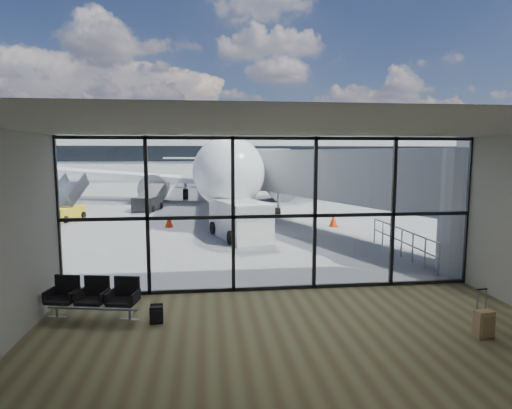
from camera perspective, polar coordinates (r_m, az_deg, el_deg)
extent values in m
plane|color=slate|center=(52.30, -4.55, 2.40)|extent=(220.00, 220.00, 0.00)
cube|color=brown|center=(9.25, 6.56, -18.87)|extent=(12.00, 8.00, 0.01)
cube|color=silver|center=(8.35, 6.98, 10.15)|extent=(12.00, 8.00, 0.02)
cube|color=#BABAB5|center=(4.88, 18.12, -14.65)|extent=(12.00, 0.02, 4.50)
cube|color=white|center=(12.39, 2.46, -1.35)|extent=(12.00, 0.04, 4.50)
cube|color=black|center=(12.88, 2.41, -11.03)|extent=(12.00, 0.12, 0.10)
cube|color=black|center=(12.40, 2.46, -1.57)|extent=(12.00, 0.12, 0.10)
cube|color=black|center=(12.27, 2.52, 8.83)|extent=(12.00, 0.12, 0.10)
cube|color=black|center=(12.88, -24.92, -1.66)|extent=(0.10, 0.12, 4.50)
cube|color=black|center=(12.34, -14.28, -1.58)|extent=(0.10, 0.12, 4.50)
cube|color=black|center=(12.26, -3.09, -1.44)|extent=(0.10, 0.12, 4.50)
cube|color=black|center=(12.64, 7.84, -1.24)|extent=(0.10, 0.12, 4.50)
cube|color=black|center=(13.44, 17.80, -1.03)|extent=(0.10, 0.12, 4.50)
cube|color=black|center=(14.60, 26.41, -0.81)|extent=(0.10, 0.12, 4.50)
cylinder|color=#9C9FA1|center=(16.10, 28.02, -0.79)|extent=(2.80, 2.80, 4.20)
cube|color=#9C9FA1|center=(21.16, 11.24, 3.96)|extent=(7.45, 14.81, 2.40)
cube|color=#9C9FA1|center=(27.40, 1.39, 4.71)|extent=(2.60, 2.20, 2.60)
cylinder|color=gray|center=(27.46, -0.27, 0.32)|extent=(0.20, 0.20, 1.80)
cylinder|color=gray|center=(27.68, 3.02, 0.36)|extent=(0.20, 0.20, 1.80)
cylinder|color=black|center=(27.64, 1.38, -1.00)|extent=(1.80, 0.56, 0.56)
cylinder|color=gray|center=(15.35, 23.18, -6.76)|extent=(0.06, 0.06, 1.10)
cylinder|color=gray|center=(16.12, 21.58, -6.06)|extent=(0.06, 0.06, 1.10)
cylinder|color=gray|center=(16.89, 20.14, -5.42)|extent=(0.06, 0.06, 1.10)
cylinder|color=gray|center=(17.68, 18.82, -4.83)|extent=(0.06, 0.06, 1.10)
cylinder|color=gray|center=(18.48, 17.62, -4.29)|extent=(0.06, 0.06, 1.10)
cylinder|color=gray|center=(19.29, 16.52, -3.79)|extent=(0.06, 0.06, 1.10)
cylinder|color=gray|center=(20.11, 15.51, -3.34)|extent=(0.06, 0.06, 1.10)
cylinder|color=gray|center=(17.59, 18.89, -3.14)|extent=(0.06, 5.40, 0.06)
cylinder|color=gray|center=(17.67, 18.83, -4.67)|extent=(0.06, 5.40, 0.06)
cube|color=silver|center=(74.13, -5.24, 6.78)|extent=(80.00, 12.00, 8.00)
cube|color=black|center=(68.03, -5.10, 6.78)|extent=(80.00, 0.20, 2.40)
cube|color=silver|center=(77.80, -24.34, 10.27)|extent=(10.00, 8.00, 3.00)
cube|color=silver|center=(76.91, 8.48, 10.46)|extent=(6.00, 6.00, 2.00)
cylinder|color=#382619|center=(91.93, -30.57, 4.33)|extent=(0.50, 0.50, 3.06)
sphere|color=black|center=(91.91, -30.71, 6.65)|extent=(5.61, 5.61, 5.61)
cylinder|color=#382619|center=(89.68, -27.06, 4.60)|extent=(0.50, 0.50, 3.42)
sphere|color=black|center=(89.67, -27.20, 7.27)|extent=(6.27, 6.27, 6.27)
cylinder|color=#382619|center=(87.79, -23.36, 4.52)|extent=(0.50, 0.50, 2.70)
sphere|color=black|center=(87.76, -23.46, 6.68)|extent=(4.95, 4.95, 4.95)
cylinder|color=#382619|center=(86.27, -19.53, 4.78)|extent=(0.50, 0.50, 3.06)
sphere|color=black|center=(86.24, -19.63, 7.26)|extent=(5.61, 5.61, 5.61)
cylinder|color=#382619|center=(85.14, -15.58, 5.02)|extent=(0.50, 0.50, 3.42)
sphere|color=black|center=(85.13, -15.68, 7.83)|extent=(6.27, 6.27, 6.27)
cube|color=gray|center=(11.42, -20.94, -12.82)|extent=(2.22, 0.53, 0.04)
cube|color=black|center=(11.71, -24.43, -11.50)|extent=(0.74, 0.71, 0.08)
cube|color=black|center=(11.87, -23.81, -9.88)|extent=(0.64, 0.20, 0.56)
cube|color=black|center=(11.36, -20.98, -11.90)|extent=(0.74, 0.71, 0.08)
cube|color=black|center=(11.53, -20.41, -10.22)|extent=(0.64, 0.20, 0.56)
cube|color=black|center=(11.06, -17.31, -12.27)|extent=(0.74, 0.71, 0.08)
cube|color=black|center=(11.23, -16.80, -10.53)|extent=(0.64, 0.20, 0.56)
cylinder|color=gray|center=(11.88, -25.01, -12.90)|extent=(0.06, 0.06, 0.26)
cylinder|color=gray|center=(11.11, -16.50, -13.91)|extent=(0.06, 0.06, 0.26)
cube|color=black|center=(10.71, -13.13, -14.14)|extent=(0.31, 0.20, 0.42)
cube|color=black|center=(10.61, -13.19, -14.35)|extent=(0.25, 0.06, 0.28)
cylinder|color=black|center=(10.73, -13.12, -12.92)|extent=(0.29, 0.08, 0.08)
cube|color=#947852|center=(10.86, 28.08, -13.87)|extent=(0.42, 0.29, 0.59)
cube|color=#947852|center=(10.77, 28.55, -14.07)|extent=(0.33, 0.08, 0.44)
cylinder|color=gray|center=(10.71, 27.39, -11.28)|extent=(0.03, 0.03, 0.49)
cylinder|color=gray|center=(10.85, 28.28, -11.10)|extent=(0.03, 0.03, 0.49)
cube|color=black|center=(10.71, 27.91, -9.96)|extent=(0.26, 0.06, 0.02)
cylinder|color=black|center=(10.97, 27.16, -15.20)|extent=(0.04, 0.07, 0.07)
cylinder|color=black|center=(11.11, 28.04, -14.98)|extent=(0.04, 0.07, 0.07)
cylinder|color=white|center=(37.46, -5.11, 5.31)|extent=(4.01, 30.43, 3.75)
sphere|color=white|center=(22.28, -3.66, 4.31)|extent=(3.75, 3.75, 3.75)
cone|color=white|center=(55.17, -5.80, 6.09)|extent=(3.80, 6.11, 3.75)
cube|color=black|center=(22.88, -3.76, 5.65)|extent=(2.24, 1.23, 0.51)
cube|color=white|center=(39.15, -17.88, 3.81)|extent=(15.53, 7.86, 1.20)
cylinder|color=black|center=(36.72, -13.27, 2.19)|extent=(2.16, 3.46, 2.13)
cube|color=white|center=(54.68, -9.21, 6.14)|extent=(5.82, 2.90, 0.18)
cube|color=white|center=(39.75, 7.38, 4.12)|extent=(15.51, 8.09, 1.20)
cylinder|color=black|center=(37.12, 3.14, 2.41)|extent=(2.16, 3.46, 2.13)
cube|color=white|center=(54.84, -2.38, 6.22)|extent=(5.84, 2.99, 0.18)
cube|color=#520B12|center=(55.23, -5.84, 9.56)|extent=(0.34, 3.85, 6.08)
cylinder|color=gray|center=(24.51, -3.91, -0.93)|extent=(0.20, 0.20, 1.42)
cylinder|color=black|center=(24.56, -3.91, -1.75)|extent=(0.26, 0.71, 0.71)
cylinder|color=black|center=(38.12, -9.36, 1.38)|extent=(0.46, 0.98, 0.97)
cylinder|color=black|center=(38.33, -0.85, 1.50)|extent=(0.46, 0.98, 0.97)
cube|color=silver|center=(20.40, -2.22, -1.97)|extent=(2.85, 4.44, 1.79)
cube|color=black|center=(18.92, -0.62, -1.15)|extent=(1.93, 1.50, 0.63)
cylinder|color=black|center=(18.96, -3.33, -4.44)|extent=(0.39, 0.66, 0.63)
cylinder|color=black|center=(19.61, 1.62, -4.05)|extent=(0.39, 0.66, 0.63)
cylinder|color=black|center=(21.46, -5.71, -3.13)|extent=(0.39, 0.66, 0.63)
cylinder|color=black|center=(22.04, -1.25, -2.84)|extent=(0.39, 0.66, 0.63)
cube|color=black|center=(31.21, -14.26, 0.20)|extent=(1.85, 3.08, 0.96)
cube|color=black|center=(32.23, -13.66, 1.71)|extent=(1.57, 2.57, 0.99)
cylinder|color=black|center=(30.56, -16.00, -0.53)|extent=(0.28, 0.51, 0.48)
cylinder|color=black|center=(30.13, -13.59, -0.56)|extent=(0.28, 0.51, 0.48)
cylinder|color=black|center=(32.36, -14.85, -0.10)|extent=(0.28, 0.51, 0.48)
cylinder|color=black|center=(31.95, -12.56, -0.12)|extent=(0.28, 0.51, 0.48)
cube|color=yellow|center=(28.25, -24.37, -1.08)|extent=(2.14, 2.95, 0.76)
cube|color=gray|center=(28.77, -23.67, 1.27)|extent=(1.83, 2.41, 1.40)
cylinder|color=black|center=(27.91, -26.70, -1.74)|extent=(0.29, 0.45, 0.42)
cylinder|color=black|center=(27.08, -24.06, -1.85)|extent=(0.29, 0.45, 0.42)
cylinder|color=black|center=(29.47, -24.62, -1.21)|extent=(0.29, 0.45, 0.42)
cylinder|color=black|center=(28.69, -22.06, -1.30)|extent=(0.29, 0.45, 0.42)
cube|color=red|center=(24.02, -11.50, -2.89)|extent=(0.47, 0.47, 0.03)
cone|color=red|center=(23.97, -11.52, -2.13)|extent=(0.45, 0.45, 0.68)
cube|color=#FF5C0D|center=(23.88, -2.54, -2.81)|extent=(0.46, 0.46, 0.03)
cone|color=#FF5C0D|center=(23.83, -2.54, -2.08)|extent=(0.43, 0.43, 0.65)
cube|color=#FF320D|center=(24.00, 10.26, -2.87)|extent=(0.48, 0.48, 0.03)
cone|color=#FF320D|center=(23.95, 10.27, -2.10)|extent=(0.46, 0.46, 0.68)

